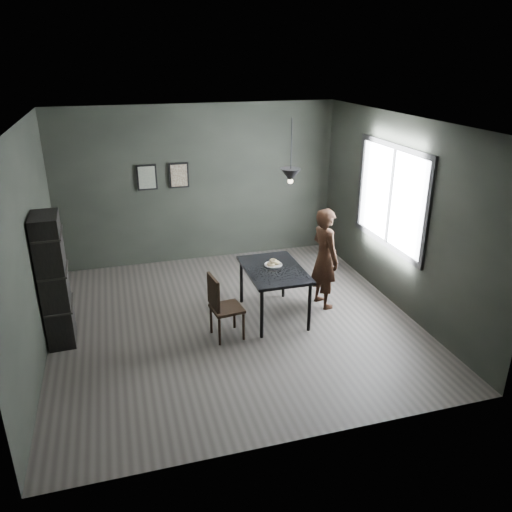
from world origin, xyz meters
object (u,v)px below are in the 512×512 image
object	(u,v)px
cafe_table	(274,274)
woman	(325,258)
wood_chair	(221,303)
shelf_unit	(54,281)
white_plate	(273,265)
pendant_lamp	(291,175)

from	to	relation	value
cafe_table	woman	xyz separation A→B (m)	(0.83, 0.13, 0.09)
wood_chair	cafe_table	bearing A→B (deg)	16.88
cafe_table	wood_chair	bearing A→B (deg)	-155.59
cafe_table	shelf_unit	world-z (taller)	shelf_unit
woman	wood_chair	size ratio (longest dim) A/B	1.68
cafe_table	woman	world-z (taller)	woman
white_plate	shelf_unit	bearing A→B (deg)	179.35
woman	pendant_lamp	bearing A→B (deg)	82.20
wood_chair	shelf_unit	size ratio (longest dim) A/B	0.52
shelf_unit	pendant_lamp	distance (m)	3.38
cafe_table	wood_chair	size ratio (longest dim) A/B	1.31
cafe_table	wood_chair	xyz separation A→B (m)	(-0.86, -0.39, -0.15)
white_plate	pendant_lamp	xyz separation A→B (m)	(0.23, -0.00, 1.29)
white_plate	wood_chair	xyz separation A→B (m)	(-0.88, -0.49, -0.24)
shelf_unit	pendant_lamp	bearing A→B (deg)	-2.87
cafe_table	shelf_unit	size ratio (longest dim) A/B	0.68
white_plate	shelf_unit	distance (m)	2.95
cafe_table	shelf_unit	xyz separation A→B (m)	(-2.92, 0.14, 0.21)
cafe_table	wood_chair	distance (m)	0.96
cafe_table	wood_chair	world-z (taller)	wood_chair
white_plate	wood_chair	size ratio (longest dim) A/B	0.25
cafe_table	white_plate	bearing A→B (deg)	77.37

